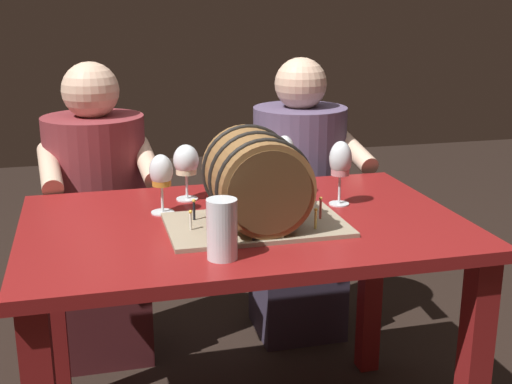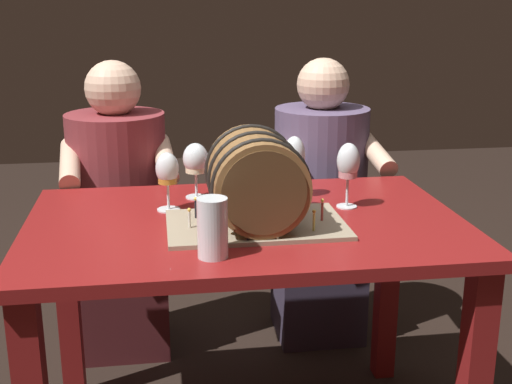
% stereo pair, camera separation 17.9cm
% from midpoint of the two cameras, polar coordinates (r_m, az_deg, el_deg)
% --- Properties ---
extents(dining_table, '(1.24, 0.81, 0.75)m').
position_cam_midpoint_polar(dining_table, '(1.97, -3.67, -5.84)').
color(dining_table, maroon).
rests_on(dining_table, ground).
extents(barrel_cake, '(0.49, 0.31, 0.27)m').
position_cam_midpoint_polar(barrel_cake, '(1.83, -2.80, 0.75)').
color(barrel_cake, gray).
rests_on(barrel_cake, dining_table).
extents(wine_glass_empty, '(0.07, 0.07, 0.20)m').
position_cam_midpoint_polar(wine_glass_empty, '(2.12, -0.02, 3.05)').
color(wine_glass_empty, white).
rests_on(wine_glass_empty, dining_table).
extents(wine_glass_amber, '(0.07, 0.07, 0.18)m').
position_cam_midpoint_polar(wine_glass_amber, '(1.99, -10.57, 1.47)').
color(wine_glass_amber, white).
rests_on(wine_glass_amber, dining_table).
extents(wine_glass_red, '(0.08, 0.08, 0.19)m').
position_cam_midpoint_polar(wine_glass_red, '(2.13, -4.47, 2.67)').
color(wine_glass_red, white).
rests_on(wine_glass_red, dining_table).
extents(wine_glass_rose, '(0.07, 0.07, 0.20)m').
position_cam_midpoint_polar(wine_glass_rose, '(2.04, 4.64, 2.50)').
color(wine_glass_rose, white).
rests_on(wine_glass_rose, dining_table).
extents(wine_glass_white, '(0.08, 0.08, 0.18)m').
position_cam_midpoint_polar(wine_glass_white, '(2.11, -8.35, 2.44)').
color(wine_glass_white, white).
rests_on(wine_glass_white, dining_table).
extents(beer_pint, '(0.08, 0.08, 0.15)m').
position_cam_midpoint_polar(beer_pint, '(1.63, -6.03, -3.41)').
color(beer_pint, white).
rests_on(beer_pint, dining_table).
extents(person_seated_left, '(0.43, 0.50, 1.14)m').
position_cam_midpoint_polar(person_seated_left, '(2.63, -14.97, -2.58)').
color(person_seated_left, '#4C1B1E').
rests_on(person_seated_left, ground).
extents(person_seated_right, '(0.42, 0.50, 1.14)m').
position_cam_midpoint_polar(person_seated_right, '(2.73, 1.75, -1.39)').
color(person_seated_right, '#372D40').
rests_on(person_seated_right, ground).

